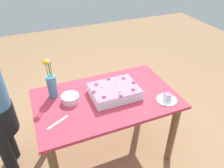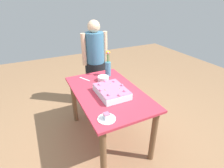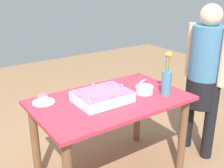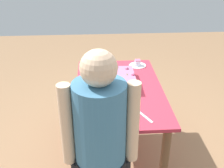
# 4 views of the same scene
# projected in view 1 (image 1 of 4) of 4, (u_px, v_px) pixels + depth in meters

# --- Properties ---
(ground_plane) EXTENTS (8.00, 8.00, 0.00)m
(ground_plane) POSITION_uv_depth(u_px,v_px,m) (107.00, 151.00, 2.41)
(ground_plane) COLOR #97704D
(dining_table) EXTENTS (1.29, 0.79, 0.75)m
(dining_table) POSITION_uv_depth(u_px,v_px,m) (106.00, 109.00, 2.06)
(dining_table) COLOR #C23145
(dining_table) RESTS_ON ground_plane
(sheet_cake) EXTENTS (0.43, 0.33, 0.11)m
(sheet_cake) POSITION_uv_depth(u_px,v_px,m) (114.00, 91.00, 1.99)
(sheet_cake) COLOR white
(sheet_cake) RESTS_ON dining_table
(serving_plate_with_slice) EXTENTS (0.18, 0.18, 0.07)m
(serving_plate_with_slice) POSITION_uv_depth(u_px,v_px,m) (167.00, 98.00, 1.94)
(serving_plate_with_slice) COLOR white
(serving_plate_with_slice) RESTS_ON dining_table
(cake_knife) EXTENTS (0.19, 0.11, 0.00)m
(cake_knife) POSITION_uv_depth(u_px,v_px,m) (58.00, 122.00, 1.72)
(cake_knife) COLOR silver
(cake_knife) RESTS_ON dining_table
(flower_vase) EXTENTS (0.08, 0.08, 0.38)m
(flower_vase) POSITION_uv_depth(u_px,v_px,m) (52.00, 84.00, 1.93)
(flower_vase) COLOR teal
(flower_vase) RESTS_ON dining_table
(fruit_bowl) EXTENTS (0.16, 0.16, 0.06)m
(fruit_bowl) POSITION_uv_depth(u_px,v_px,m) (70.00, 98.00, 1.92)
(fruit_bowl) COLOR silver
(fruit_bowl) RESTS_ON dining_table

